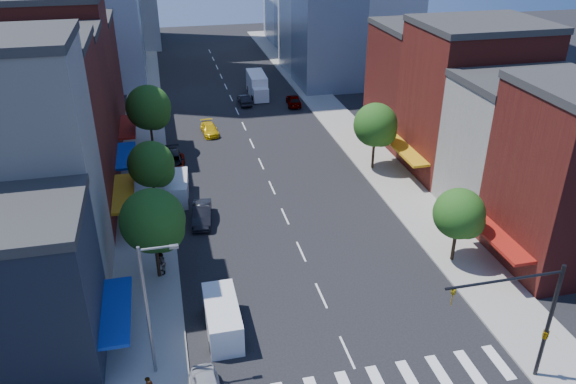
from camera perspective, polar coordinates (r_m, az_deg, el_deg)
name	(u,v)px	position (r m, az deg, el deg)	size (l,w,h in m)	color
ground	(347,352)	(37.63, 6.03, -15.89)	(220.00, 220.00, 0.00)	black
sidewalk_left	(145,140)	(70.54, -14.35, 5.18)	(5.00, 120.00, 0.15)	gray
sidewalk_right	(341,123)	(73.95, 5.42, 6.96)	(5.00, 120.00, 0.15)	gray
bldg_left_1	(3,179)	(42.68, -26.99, 1.18)	(12.00, 8.00, 18.00)	beige
bldg_left_2	(28,146)	(50.69, -24.91, 4.30)	(12.00, 9.00, 16.00)	#5C1A15
bldg_left_3	(45,117)	(58.69, -23.48, 7.01)	(12.00, 8.00, 15.00)	#571715
bldg_left_4	(55,82)	(66.41, -22.62, 10.28)	(12.00, 9.00, 17.00)	#5C1A15
bldg_left_5	(68,76)	(75.99, -21.44, 10.87)	(12.00, 10.00, 13.00)	#571715
bldg_right_1	(520,148)	(54.72, 22.48, 4.11)	(12.00, 8.00, 12.00)	beige
bldg_right_2	(471,102)	(61.24, 18.13, 8.72)	(12.00, 10.00, 15.00)	#5C1A15
bldg_right_3	(427,84)	(69.87, 13.96, 10.62)	(12.00, 10.00, 13.00)	#571715
traffic_signal	(540,324)	(36.11, 24.26, -12.14)	(7.24, 2.24, 8.00)	black
streetlight	(150,304)	(33.64, -13.89, -10.95)	(2.25, 0.25, 9.00)	slate
tree_left_near	(155,223)	(42.13, -13.36, -3.09)	(4.80, 4.80, 7.30)	black
tree_left_mid	(153,166)	(52.11, -13.56, 2.59)	(4.20, 4.20, 6.65)	black
tree_left_far	(150,109)	(64.93, -13.84, 8.16)	(5.00, 5.00, 7.75)	black
tree_right_near	(461,216)	(45.32, 17.16, -2.31)	(4.00, 4.00, 6.20)	black
tree_right_far	(377,127)	(59.65, 9.02, 6.58)	(4.60, 4.60, 7.20)	black
parked_car_second	(202,214)	(51.02, -8.75, -2.22)	(1.66, 4.76, 1.57)	black
parked_car_third	(173,165)	(61.21, -11.59, 2.72)	(2.47, 5.35, 1.49)	#999999
parked_car_rear	(173,161)	(62.05, -11.64, 3.13)	(2.28, 5.61, 1.63)	black
cargo_van_near	(223,319)	(38.32, -6.65, -12.73)	(2.20, 5.37, 2.29)	silver
cargo_van_far	(177,189)	(55.18, -11.19, 0.31)	(2.46, 5.29, 2.19)	silver
taxi	(209,129)	(70.74, -7.99, 6.35)	(1.81, 4.45, 1.29)	#DDB30B
traffic_car_oncoming	(245,100)	(81.13, -4.44, 9.33)	(1.48, 4.25, 1.40)	black
traffic_car_far	(294,100)	(80.44, 0.58, 9.31)	(1.84, 4.58, 1.56)	#999999
box_truck	(257,85)	(84.85, -3.13, 10.75)	(2.67, 7.98, 3.18)	white
pedestrian_far	(161,264)	(44.37, -12.76, -7.11)	(0.91, 0.71, 1.86)	#999999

